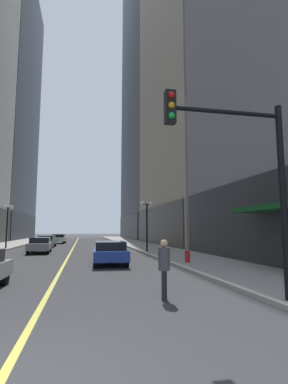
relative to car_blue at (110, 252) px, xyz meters
name	(u,v)px	position (x,y,z in m)	size (l,w,h in m)	color
ground_plane	(74,245)	(-2.60, 21.61, -0.72)	(200.00, 200.00, 0.00)	#38383A
sidewalk_left	(4,246)	(-10.85, 21.61, -0.65)	(4.50, 78.00, 0.15)	#ADA8A0
sidewalk_right	(139,244)	(5.65, 21.61, -0.65)	(4.50, 78.00, 0.15)	#ADA8A0
lane_centre_stripe	(74,245)	(-2.60, 21.61, -0.72)	(0.16, 70.00, 0.01)	#E5D64C
building_right_far	(150,79)	(12.94, 46.61, 36.11)	(10.25, 26.00, 73.87)	slate
storefront_awning_right	(282,207)	(7.10, -5.82, 2.27)	(1.60, 6.26, 3.12)	#144C1E
car_blue	(110,252)	(0.00, 0.00, 0.00)	(2.06, 4.56, 1.32)	navy
car_grey	(40,244)	(-5.18, 9.80, 0.00)	(1.98, 4.66, 1.32)	slate
car_green	(47,241)	(-5.59, 18.24, 0.00)	(1.89, 4.69, 1.32)	#196038
car_white	(59,238)	(-5.00, 27.54, 0.00)	(2.05, 4.14, 1.32)	silver
pedestrian_with_orange_bag	(164,264)	(0.77, -9.07, 0.28)	(0.44, 0.44, 1.71)	black
traffic_light_near_right	(247,165)	(2.75, -10.41, 3.02)	(3.43, 0.35, 5.65)	black
street_lamp_left_far	(7,217)	(-9.00, 14.36, 2.54)	(1.06, 0.36, 4.43)	black
street_lamp_right_mid	(147,215)	(3.80, 7.64, 2.54)	(1.06, 0.36, 4.43)	black
fire_hydrant_right	(187,258)	(4.30, -1.12, -0.32)	(0.28, 0.28, 0.80)	red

